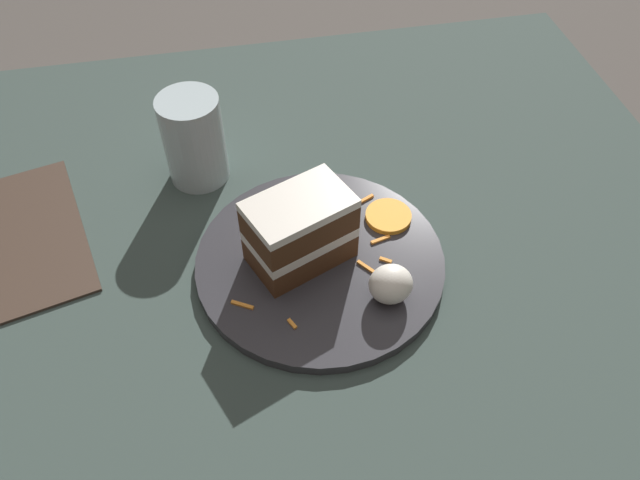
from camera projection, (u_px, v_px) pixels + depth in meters
The scene contains 9 objects.
ground_plane at pixel (313, 300), 0.73m from camera, with size 6.00×6.00×0.00m, color #4C4742.
dining_table at pixel (313, 295), 0.73m from camera, with size 1.06×1.06×0.02m, color #384742.
plate at pixel (320, 262), 0.74m from camera, with size 0.29×0.29×0.01m, color #333338.
cake_slice at pixel (300, 230), 0.70m from camera, with size 0.13×0.11×0.09m.
cream_dollop at pixel (391, 284), 0.68m from camera, with size 0.05×0.04×0.05m, color white.
orange_garnish at pixel (388, 216), 0.77m from camera, with size 0.06×0.06×0.01m, color orange.
carrot_shreds_scatter at pixel (335, 250), 0.74m from camera, with size 0.20×0.19×0.00m.
drinking_glass at pixel (195, 144), 0.81m from camera, with size 0.08×0.08×0.12m.
menu_card at pixel (32, 235), 0.77m from camera, with size 0.12×0.24×0.00m, color #423328.
Camera 1 is at (0.08, 0.42, 0.60)m, focal length 35.00 mm.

